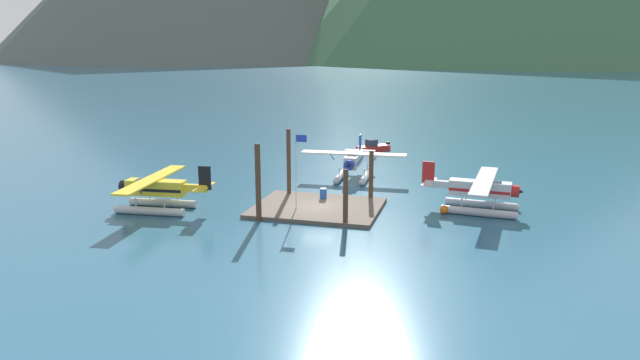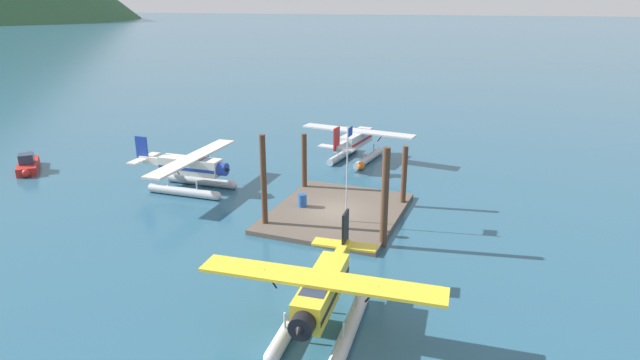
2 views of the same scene
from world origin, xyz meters
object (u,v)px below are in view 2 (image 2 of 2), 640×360
at_px(seaplane_silver_stbd_fwd, 356,143).
at_px(seaplane_yellow_port_aft, 322,298).
at_px(flagpole, 348,163).
at_px(boat_red_open_north, 28,165).
at_px(seaplane_cream_bow_centre, 191,170).
at_px(fuel_drum, 302,200).
at_px(mooring_buoy, 361,166).

distance_m(seaplane_silver_stbd_fwd, seaplane_yellow_port_aft, 25.98).
xyz_separation_m(flagpole, boat_red_open_north, (0.94, 28.58, -3.63)).
distance_m(seaplane_cream_bow_centre, boat_red_open_north, 15.78).
distance_m(fuel_drum, mooring_buoy, 10.24).
relative_size(mooring_buoy, seaplane_yellow_port_aft, 0.07).
bearing_deg(seaplane_silver_stbd_fwd, mooring_buoy, -154.56).
xyz_separation_m(seaplane_cream_bow_centre, seaplane_yellow_port_aft, (-12.96, -15.46, 0.00)).
height_order(flagpole, fuel_drum, flagpole).
bearing_deg(seaplane_yellow_port_aft, seaplane_cream_bow_centre, 50.02).
height_order(mooring_buoy, boat_red_open_north, boat_red_open_north).
relative_size(seaplane_silver_stbd_fwd, seaplane_cream_bow_centre, 1.00).
bearing_deg(flagpole, mooring_buoy, 12.79).
height_order(fuel_drum, mooring_buoy, fuel_drum).
bearing_deg(mooring_buoy, seaplane_yellow_port_aft, -167.04).
xyz_separation_m(mooring_buoy, boat_red_open_north, (-10.43, 26.01, 0.14)).
xyz_separation_m(fuel_drum, boat_red_open_north, (-0.24, 25.02, -0.25)).
bearing_deg(seaplane_silver_stbd_fwd, fuel_drum, -178.70).
xyz_separation_m(mooring_buoy, seaplane_cream_bow_centre, (-9.51, 10.29, 1.23)).
bearing_deg(mooring_buoy, seaplane_cream_bow_centre, 132.77).
bearing_deg(fuel_drum, seaplane_cream_bow_centre, 85.85).
bearing_deg(seaplane_cream_bow_centre, boat_red_open_north, 93.32).
xyz_separation_m(flagpole, seaplane_yellow_port_aft, (-11.11, -2.59, -2.54)).
bearing_deg(boat_red_open_north, seaplane_yellow_port_aft, -111.13).
relative_size(seaplane_silver_stbd_fwd, boat_red_open_north, 2.59).
bearing_deg(seaplane_cream_bow_centre, mooring_buoy, -47.23).
height_order(flagpole, seaplane_yellow_port_aft, flagpole).
xyz_separation_m(seaplane_silver_stbd_fwd, seaplane_yellow_port_aft, (-25.16, -6.45, 0.00)).
distance_m(flagpole, fuel_drum, 5.05).
xyz_separation_m(seaplane_cream_bow_centre, boat_red_open_north, (-0.91, 15.72, -1.09)).
xyz_separation_m(flagpole, mooring_buoy, (11.36, 2.58, -3.77)).
bearing_deg(boat_red_open_north, seaplane_silver_stbd_fwd, -62.06).
height_order(seaplane_cream_bow_centre, boat_red_open_north, seaplane_cream_bow_centre).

